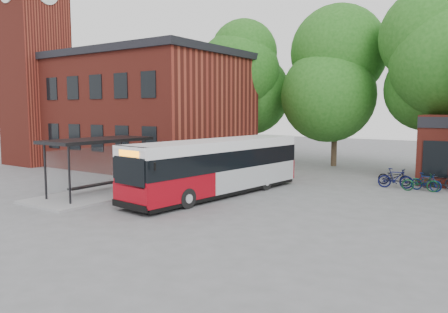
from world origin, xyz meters
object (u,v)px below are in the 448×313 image
Objects in this scene: city_bus at (218,168)px; bicycle_4 at (439,180)px; bicycle_0 at (394,177)px; bicycle_3 at (426,182)px; bus_shelter at (98,167)px; bicycle_1 at (395,178)px; bicycle_2 at (420,182)px.

city_bus is 12.15m from bicycle_4.
bicycle_3 reaches higher than bicycle_0.
city_bus is at bearing 35.95° from bus_shelter.
bus_shelter is at bearing 114.44° from bicycle_4.
bicycle_1 reaches higher than bicycle_2.
bicycle_2 is 1.49m from bicycle_4.
bus_shelter is at bearing -137.78° from city_bus.
bicycle_4 is at bearing -84.53° from bicycle_0.
bus_shelter is 3.81× the size of bicycle_2.
bus_shelter is at bearing 139.28° from bicycle_3.
bicycle_4 is (8.96, 8.16, -0.91)m from city_bus.
bicycle_2 is (1.60, -1.22, 0.00)m from bicycle_0.
bicycle_4 is at bearing 48.57° from city_bus.
bicycle_4 is at bearing 40.21° from bus_shelter.
city_bus is 6.84× the size of bicycle_3.
bus_shelter reaches higher than bicycle_3.
bicycle_0 is (6.66, 8.06, -0.92)m from city_bus.
bicycle_0 is (11.48, 11.56, -0.97)m from bus_shelter.
bicycle_2 is at bearing 152.55° from bicycle_3.
bicycle_0 is 0.99× the size of bicycle_4.
bicycle_4 is (13.78, 11.65, -0.96)m from bus_shelter.
bicycle_3 is (1.55, 0.02, -0.06)m from bicycle_1.
bicycle_4 is at bearing -75.78° from bicycle_1.
bicycle_1 is (6.94, 7.11, -0.85)m from city_bus.
bicycle_2 is at bearing 136.05° from bicycle_4.
bicycle_1 is 1.00× the size of bicycle_2.
bicycle_2 is at bearing 45.91° from city_bus.
city_bus is at bearing 116.53° from bicycle_4.
bicycle_1 is (11.76, 10.60, -0.90)m from bus_shelter.
bicycle_1 is at bearing 42.04° from bus_shelter.
city_bus reaches higher than bicycle_4.
bicycle_4 reaches higher than bicycle_0.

